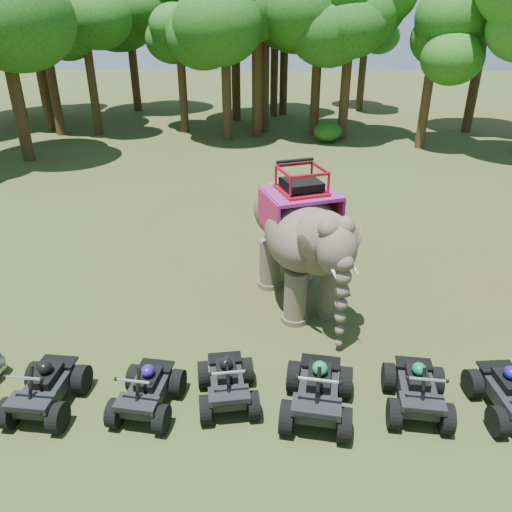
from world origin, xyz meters
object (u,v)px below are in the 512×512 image
object	(u,v)px
elephant	(301,237)
atv_0	(44,383)
atv_2	(227,377)
atv_1	(146,385)
atv_4	(418,384)
atv_3	(318,385)
atv_5	(512,388)

from	to	relation	value
elephant	atv_0	distance (m)	6.87
atv_0	atv_2	distance (m)	3.60
atv_0	elephant	bearing A→B (deg)	44.04
atv_1	atv_2	bearing A→B (deg)	18.02
atv_1	atv_4	bearing A→B (deg)	9.63
atv_3	atv_4	xyz separation A→B (m)	(1.97, 0.15, -0.06)
atv_0	atv_4	bearing A→B (deg)	6.10
atv_0	atv_3	distance (m)	5.40
atv_1	atv_5	distance (m)	7.14
atv_2	atv_4	size ratio (longest dim) A/B	0.97
elephant	atv_4	xyz separation A→B (m)	(2.14, -4.11, -1.28)
elephant	atv_3	xyz separation A→B (m)	(0.16, -4.26, -1.21)
atv_3	atv_5	bearing A→B (deg)	10.12
atv_0	atv_3	bearing A→B (deg)	4.90
atv_0	atv_4	xyz separation A→B (m)	(7.37, 0.15, -0.01)
atv_0	atv_4	size ratio (longest dim) A/B	1.02
atv_2	elephant	bearing A→B (deg)	58.56
atv_5	atv_1	bearing A→B (deg)	175.33
atv_4	atv_1	bearing A→B (deg)	-172.19
atv_3	atv_4	bearing A→B (deg)	13.13
atv_3	atv_5	world-z (taller)	atv_3
atv_2	atv_5	world-z (taller)	atv_5
atv_3	atv_2	bearing A→B (deg)	179.69
atv_1	atv_4	world-z (taller)	atv_4
elephant	atv_1	xyz separation A→B (m)	(-3.21, -4.25, -1.30)
elephant	atv_2	distance (m)	4.49
atv_0	atv_5	bearing A→B (deg)	5.51
elephant	atv_4	distance (m)	4.80
atv_0	atv_5	xyz separation A→B (m)	(9.17, 0.09, -0.01)
atv_2	atv_4	xyz separation A→B (m)	(3.78, -0.13, 0.02)
elephant	atv_2	bearing A→B (deg)	-132.44
elephant	atv_0	world-z (taller)	elephant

